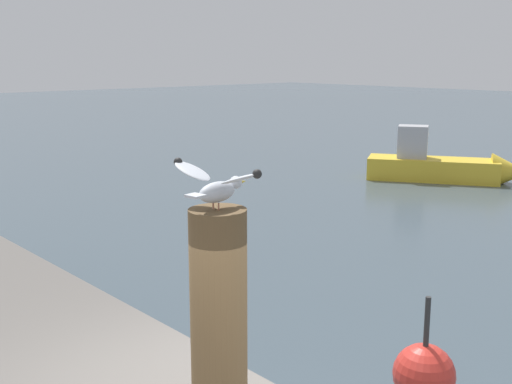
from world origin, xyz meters
name	(u,v)px	position (x,y,z in m)	size (l,w,h in m)	color
mooring_post	(219,318)	(-0.06, -0.47, 2.11)	(0.29, 0.29, 1.12)	brown
seagull	(218,185)	(-0.06, -0.46, 2.78)	(0.56, 0.39, 0.23)	tan
boat_yellow	(449,166)	(-7.23, 13.39, 0.41)	(4.18, 3.17, 1.66)	yellow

